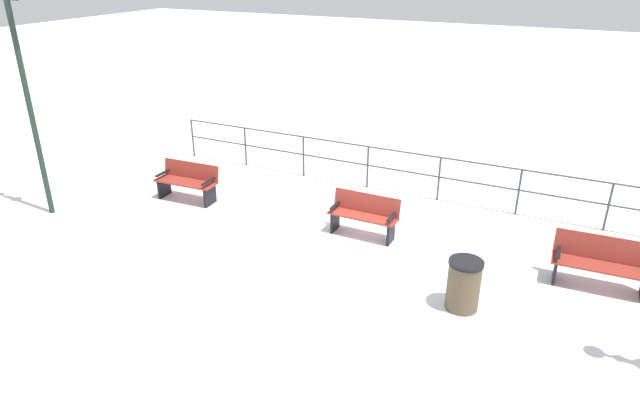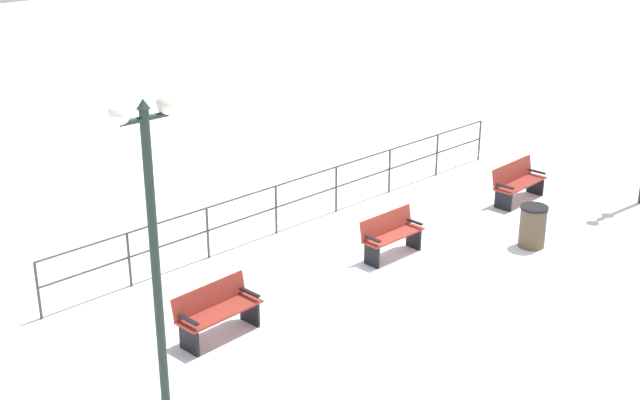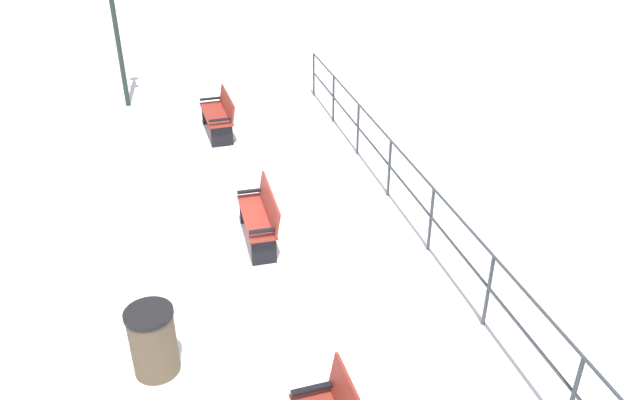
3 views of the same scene
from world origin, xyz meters
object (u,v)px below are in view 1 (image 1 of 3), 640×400
at_px(lamppost_near, 21,67).
at_px(trash_bin, 464,285).
at_px(bench_nearest, 188,181).
at_px(bench_third, 601,263).
at_px(bench_second, 364,214).

relative_size(lamppost_near, trash_bin, 5.47).
xyz_separation_m(bench_nearest, trash_bin, (1.60, 6.97, -0.02)).
relative_size(bench_third, lamppost_near, 0.34).
bearing_deg(bench_nearest, trash_bin, 74.38).
distance_m(bench_nearest, bench_third, 8.98).
bearing_deg(lamppost_near, bench_nearest, 130.32).
bearing_deg(bench_nearest, lamppost_near, -52.36).
relative_size(bench_nearest, trash_bin, 1.73).
bearing_deg(bench_nearest, bench_second, 88.86).
bearing_deg(trash_bin, lamppost_near, -87.57).
bearing_deg(bench_second, lamppost_near, -72.35).
xyz_separation_m(bench_second, bench_third, (-0.00, 4.49, -0.00)).
relative_size(bench_nearest, bench_third, 0.94).
bearing_deg(bench_third, trash_bin, -51.83).
bearing_deg(bench_third, lamppost_near, -81.81).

